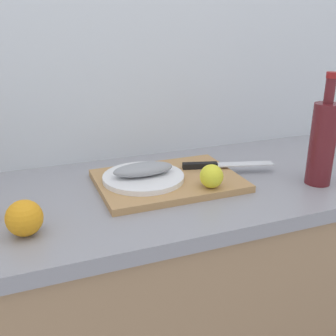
{
  "coord_description": "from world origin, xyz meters",
  "views": [
    {
      "loc": [
        -0.34,
        -1.01,
        1.36
      ],
      "look_at": [
        0.06,
        0.02,
        0.95
      ],
      "focal_mm": 42.63,
      "sensor_mm": 36.0,
      "label": 1
    }
  ],
  "objects_px": {
    "fish_fillet": "(143,169)",
    "wine_bottle": "(323,142)",
    "orange_0": "(24,218)",
    "lemon_0": "(211,176)",
    "white_plate": "(143,177)",
    "chef_knife": "(216,165)",
    "cutting_board": "(168,181)"
  },
  "relations": [
    {
      "from": "white_plate",
      "to": "chef_knife",
      "type": "bearing_deg",
      "value": 2.97
    },
    {
      "from": "cutting_board",
      "to": "wine_bottle",
      "type": "distance_m",
      "value": 0.46
    },
    {
      "from": "white_plate",
      "to": "lemon_0",
      "type": "bearing_deg",
      "value": -37.15
    },
    {
      "from": "chef_knife",
      "to": "wine_bottle",
      "type": "bearing_deg",
      "value": -20.33
    },
    {
      "from": "orange_0",
      "to": "cutting_board",
      "type": "bearing_deg",
      "value": 21.4
    },
    {
      "from": "orange_0",
      "to": "white_plate",
      "type": "bearing_deg",
      "value": 26.76
    },
    {
      "from": "wine_bottle",
      "to": "cutting_board",
      "type": "bearing_deg",
      "value": 159.3
    },
    {
      "from": "orange_0",
      "to": "chef_knife",
      "type": "bearing_deg",
      "value": 17.37
    },
    {
      "from": "orange_0",
      "to": "lemon_0",
      "type": "bearing_deg",
      "value": 5.63
    },
    {
      "from": "white_plate",
      "to": "wine_bottle",
      "type": "distance_m",
      "value": 0.53
    },
    {
      "from": "chef_knife",
      "to": "wine_bottle",
      "type": "xyz_separation_m",
      "value": [
        0.25,
        -0.18,
        0.1
      ]
    },
    {
      "from": "cutting_board",
      "to": "white_plate",
      "type": "distance_m",
      "value": 0.08
    },
    {
      "from": "white_plate",
      "to": "wine_bottle",
      "type": "height_order",
      "value": "wine_bottle"
    },
    {
      "from": "chef_knife",
      "to": "lemon_0",
      "type": "distance_m",
      "value": 0.16
    },
    {
      "from": "fish_fillet",
      "to": "chef_knife",
      "type": "xyz_separation_m",
      "value": [
        0.25,
        0.01,
        -0.02
      ]
    },
    {
      "from": "orange_0",
      "to": "fish_fillet",
      "type": "bearing_deg",
      "value": 26.76
    },
    {
      "from": "chef_knife",
      "to": "wine_bottle",
      "type": "distance_m",
      "value": 0.32
    },
    {
      "from": "fish_fillet",
      "to": "lemon_0",
      "type": "bearing_deg",
      "value": -37.15
    },
    {
      "from": "wine_bottle",
      "to": "orange_0",
      "type": "bearing_deg",
      "value": -179.81
    },
    {
      "from": "cutting_board",
      "to": "orange_0",
      "type": "height_order",
      "value": "orange_0"
    },
    {
      "from": "lemon_0",
      "to": "wine_bottle",
      "type": "bearing_deg",
      "value": -7.9
    },
    {
      "from": "wine_bottle",
      "to": "white_plate",
      "type": "bearing_deg",
      "value": 161.25
    },
    {
      "from": "lemon_0",
      "to": "orange_0",
      "type": "height_order",
      "value": "lemon_0"
    },
    {
      "from": "chef_knife",
      "to": "wine_bottle",
      "type": "height_order",
      "value": "wine_bottle"
    },
    {
      "from": "fish_fillet",
      "to": "wine_bottle",
      "type": "distance_m",
      "value": 0.52
    },
    {
      "from": "white_plate",
      "to": "chef_knife",
      "type": "xyz_separation_m",
      "value": [
        0.25,
        0.01,
        0.0
      ]
    },
    {
      "from": "white_plate",
      "to": "fish_fillet",
      "type": "xyz_separation_m",
      "value": [
        -0.0,
        0.0,
        0.03
      ]
    },
    {
      "from": "white_plate",
      "to": "orange_0",
      "type": "height_order",
      "value": "orange_0"
    },
    {
      "from": "chef_knife",
      "to": "orange_0",
      "type": "bearing_deg",
      "value": -146.69
    },
    {
      "from": "white_plate",
      "to": "lemon_0",
      "type": "height_order",
      "value": "lemon_0"
    },
    {
      "from": "lemon_0",
      "to": "orange_0",
      "type": "relative_size",
      "value": 0.79
    },
    {
      "from": "chef_knife",
      "to": "lemon_0",
      "type": "bearing_deg",
      "value": -107.24
    }
  ]
}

